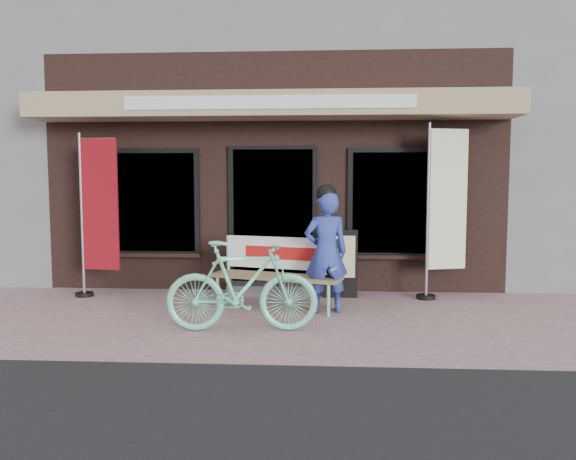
# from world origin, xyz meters

# --- Properties ---
(ground) EXTENTS (70.00, 70.00, 0.00)m
(ground) POSITION_xyz_m (0.00, 0.00, 0.00)
(ground) COLOR #C19396
(ground) RESTS_ON ground
(storefront) EXTENTS (7.00, 6.77, 6.00)m
(storefront) POSITION_xyz_m (0.00, 4.96, 2.99)
(storefront) COLOR black
(storefront) RESTS_ON ground
(bench) EXTENTS (1.77, 0.89, 0.93)m
(bench) POSITION_xyz_m (0.17, 0.86, 0.55)
(bench) COLOR #71DDB0
(bench) RESTS_ON ground
(person) EXTENTS (0.62, 0.47, 1.64)m
(person) POSITION_xyz_m (0.80, 0.62, 0.81)
(person) COLOR #2E3D9E
(person) RESTS_ON ground
(bicycle) EXTENTS (1.73, 0.60, 1.02)m
(bicycle) POSITION_xyz_m (-0.15, -0.35, 0.51)
(bicycle) COLOR #71DDB0
(bicycle) RESTS_ON ground
(nobori_red) EXTENTS (0.70, 0.28, 2.36)m
(nobori_red) POSITION_xyz_m (-2.48, 1.37, 1.22)
(nobori_red) COLOR gray
(nobori_red) RESTS_ON ground
(nobori_cream) EXTENTS (0.74, 0.34, 2.49)m
(nobori_cream) POSITION_xyz_m (2.47, 1.58, 1.28)
(nobori_cream) COLOR gray
(nobori_cream) RESTS_ON ground
(menu_stand) EXTENTS (0.49, 0.12, 0.98)m
(menu_stand) POSITION_xyz_m (1.01, 1.54, 0.50)
(menu_stand) COLOR black
(menu_stand) RESTS_ON ground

